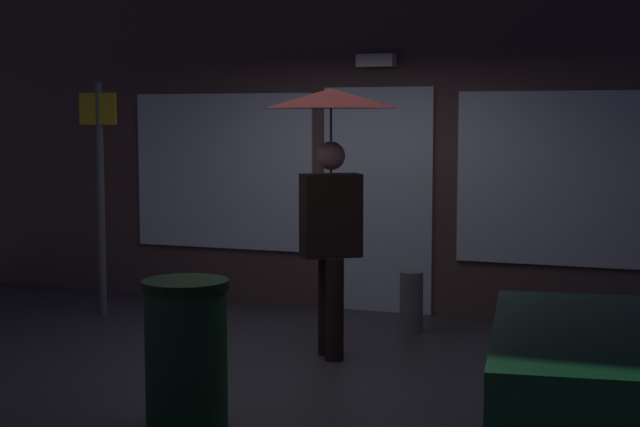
{
  "coord_description": "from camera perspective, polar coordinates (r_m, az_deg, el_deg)",
  "views": [
    {
      "loc": [
        2.71,
        -6.83,
        1.93
      ],
      "look_at": [
        0.09,
        0.29,
        1.15
      ],
      "focal_mm": 54.09,
      "sensor_mm": 36.0,
      "label": 1
    }
  ],
  "objects": [
    {
      "name": "sidewalk_bollard",
      "position": [
        8.65,
        5.42,
        -5.23
      ],
      "size": [
        0.21,
        0.21,
        0.54
      ],
      "primitive_type": "cylinder",
      "color": "slate",
      "rests_on": "ground"
    },
    {
      "name": "ground_plane",
      "position": [
        7.59,
        -1.42,
        -8.88
      ],
      "size": [
        18.0,
        18.0,
        0.0
      ],
      "primitive_type": "plane",
      "color": "#38353A"
    },
    {
      "name": "trash_bin",
      "position": [
        6.04,
        -7.92,
        -8.22
      ],
      "size": [
        0.53,
        0.53,
        0.93
      ],
      "color": "#1E4C23",
      "rests_on": "ground"
    },
    {
      "name": "building_facade",
      "position": [
        9.56,
        3.76,
        6.82
      ],
      "size": [
        9.87,
        0.48,
        4.23
      ],
      "color": "brown",
      "rests_on": "ground"
    },
    {
      "name": "street_sign_post",
      "position": [
        9.48,
        -12.86,
        1.74
      ],
      "size": [
        0.4,
        0.07,
        2.24
      ],
      "color": "#595B60",
      "rests_on": "ground"
    },
    {
      "name": "person_with_umbrella",
      "position": [
        7.56,
        0.66,
        3.37
      ],
      "size": [
        1.05,
        1.05,
        2.14
      ],
      "rotation": [
        0.0,
        0.0,
        -2.52
      ],
      "color": "black",
      "rests_on": "ground"
    }
  ]
}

